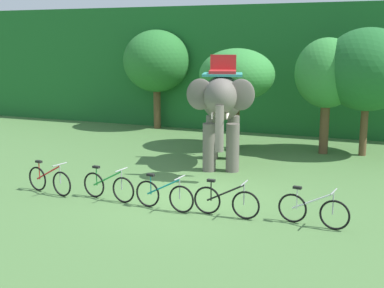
% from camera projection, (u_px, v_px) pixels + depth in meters
% --- Properties ---
extents(ground_plane, '(80.00, 80.00, 0.00)m').
position_uv_depth(ground_plane, '(186.00, 197.00, 14.18)').
color(ground_plane, '#4C753D').
extents(foliage_hedge, '(36.00, 6.00, 5.87)m').
position_uv_depth(foliage_hedge, '(288.00, 67.00, 25.86)').
color(foliage_hedge, '#1E6028').
rests_on(foliage_hedge, ground).
extents(tree_center_right, '(3.21, 3.21, 4.77)m').
position_uv_depth(tree_center_right, '(157.00, 61.00, 24.68)').
color(tree_center_right, brown).
rests_on(tree_center_right, ground).
extents(tree_center_left, '(2.97, 2.97, 3.97)m').
position_uv_depth(tree_center_left, '(237.00, 75.00, 20.06)').
color(tree_center_left, brown).
rests_on(tree_center_left, ground).
extents(tree_left, '(2.40, 2.40, 4.38)m').
position_uv_depth(tree_left, '(327.00, 74.00, 19.08)').
color(tree_left, brown).
rests_on(tree_left, ground).
extents(tree_far_right, '(3.36, 3.36, 4.74)m').
position_uv_depth(tree_far_right, '(368.00, 70.00, 18.71)').
color(tree_far_right, brown).
rests_on(tree_far_right, ground).
extents(elephant, '(2.64, 4.24, 3.78)m').
position_uv_depth(elephant, '(222.00, 103.00, 17.12)').
color(elephant, '#665E56').
rests_on(elephant, ground).
extents(bike_red, '(1.69, 0.54, 0.92)m').
position_uv_depth(bike_red, '(49.00, 180.00, 14.46)').
color(bike_red, black).
rests_on(bike_red, ground).
extents(bike_green, '(1.70, 0.52, 0.92)m').
position_uv_depth(bike_green, '(108.00, 186.00, 13.86)').
color(bike_green, black).
rests_on(bike_green, ground).
extents(bike_teal, '(1.71, 0.52, 0.92)m').
position_uv_depth(bike_teal, '(164.00, 195.00, 13.05)').
color(bike_teal, black).
rests_on(bike_teal, ground).
extents(bike_black, '(1.71, 0.52, 0.92)m').
position_uv_depth(bike_black, '(226.00, 201.00, 12.55)').
color(bike_black, black).
rests_on(bike_black, ground).
extents(bike_white, '(1.70, 0.52, 0.92)m').
position_uv_depth(bike_white, '(313.00, 210.00, 11.90)').
color(bike_white, black).
rests_on(bike_white, ground).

